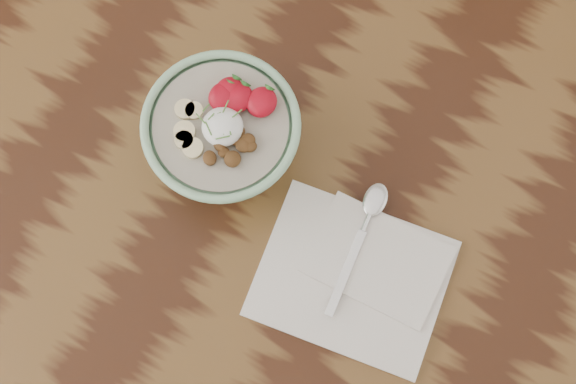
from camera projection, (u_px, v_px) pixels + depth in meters
The scene contains 4 objects.
table at pixel (253, 141), 115.35cm from camera, with size 160.00×90.00×75.00cm.
breakfast_bowl at pixel (224, 135), 98.90cm from camera, with size 19.24×19.24×12.69cm.
napkin at pixel (357, 274), 100.65cm from camera, with size 25.34×21.60×1.41cm.
spoon at pixel (368, 218), 101.20cm from camera, with size 4.02×18.28×0.95cm.
Camera 1 is at (21.61, -28.61, 175.70)cm, focal length 50.00 mm.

